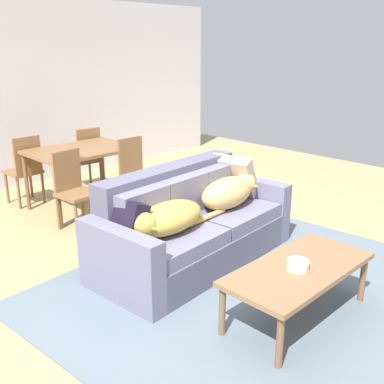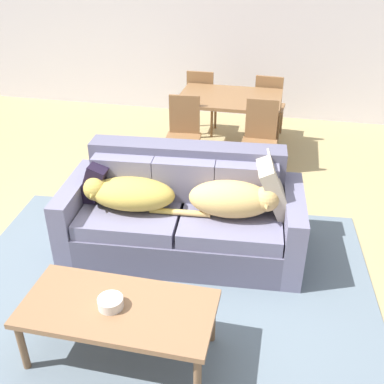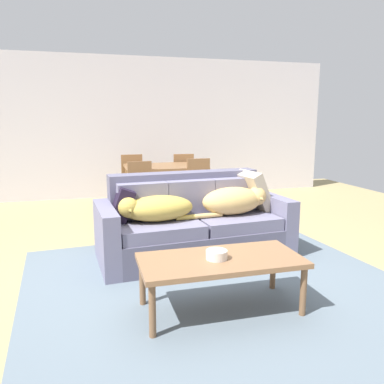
# 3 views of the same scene
# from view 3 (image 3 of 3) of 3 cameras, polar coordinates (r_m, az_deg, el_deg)

# --- Properties ---
(ground_plane) EXTENTS (10.00, 10.00, 0.00)m
(ground_plane) POSITION_cam_3_polar(r_m,az_deg,el_deg) (4.02, -1.03, -11.15)
(ground_plane) COLOR tan
(back_partition) EXTENTS (8.00, 0.12, 2.70)m
(back_partition) POSITION_cam_3_polar(r_m,az_deg,el_deg) (7.68, -8.46, 9.44)
(back_partition) COLOR silver
(back_partition) RESTS_ON ground
(area_rug) EXTENTS (3.64, 3.42, 0.01)m
(area_rug) POSITION_cam_3_polar(r_m,az_deg,el_deg) (3.57, 4.10, -14.00)
(area_rug) COLOR slate
(area_rug) RESTS_ON ground
(couch) EXTENTS (2.13, 1.07, 0.91)m
(couch) POSITION_cam_3_polar(r_m,az_deg,el_deg) (4.26, 0.10, -4.93)
(couch) COLOR #57556B
(couch) RESTS_ON ground
(dog_on_left_cushion) EXTENTS (0.92, 0.45, 0.27)m
(dog_on_left_cushion) POSITION_cam_3_polar(r_m,az_deg,el_deg) (3.96, -5.47, -2.44)
(dog_on_left_cushion) COLOR gold
(dog_on_left_cushion) RESTS_ON couch
(dog_on_right_cushion) EXTENTS (0.87, 0.40, 0.31)m
(dog_on_right_cushion) POSITION_cam_3_polar(r_m,az_deg,el_deg) (4.25, 6.45, -1.25)
(dog_on_right_cushion) COLOR tan
(dog_on_right_cushion) RESTS_ON couch
(throw_pillow_by_left_arm) EXTENTS (0.28, 0.37, 0.39)m
(throw_pillow_by_left_arm) POSITION_cam_3_polar(r_m,az_deg,el_deg) (4.06, -10.48, -1.85)
(throw_pillow_by_left_arm) COLOR black
(throw_pillow_by_left_arm) RESTS_ON couch
(throw_pillow_by_right_arm) EXTENTS (0.38, 0.51, 0.48)m
(throw_pillow_by_right_arm) POSITION_cam_3_polar(r_m,az_deg,el_deg) (4.55, 9.08, 0.16)
(throw_pillow_by_right_arm) COLOR #B8A990
(throw_pillow_by_right_arm) RESTS_ON couch
(coffee_table) EXTENTS (1.26, 0.60, 0.44)m
(coffee_table) POSITION_cam_3_polar(r_m,az_deg,el_deg) (3.03, 4.32, -10.59)
(coffee_table) COLOR #8A6241
(coffee_table) RESTS_ON ground
(bowl_on_coffee_table) EXTENTS (0.17, 0.17, 0.07)m
(bowl_on_coffee_table) POSITION_cam_3_polar(r_m,az_deg,el_deg) (2.98, 3.68, -9.30)
(bowl_on_coffee_table) COLOR silver
(bowl_on_coffee_table) RESTS_ON coffee_table
(dining_table) EXTENTS (1.25, 0.91, 0.78)m
(dining_table) POSITION_cam_3_polar(r_m,az_deg,el_deg) (6.21, -4.07, 3.29)
(dining_table) COLOR brown
(dining_table) RESTS_ON ground
(dining_chair_near_left) EXTENTS (0.44, 0.44, 0.90)m
(dining_chair_near_left) POSITION_cam_3_polar(r_m,az_deg,el_deg) (5.63, -7.52, 0.30)
(dining_chair_near_left) COLOR brown
(dining_chair_near_left) RESTS_ON ground
(dining_chair_near_right) EXTENTS (0.40, 0.40, 0.92)m
(dining_chair_near_right) POSITION_cam_3_polar(r_m,az_deg,el_deg) (5.81, 1.25, 0.83)
(dining_chair_near_right) COLOR brown
(dining_chair_near_right) RESTS_ON ground
(dining_chair_far_left) EXTENTS (0.41, 0.41, 0.92)m
(dining_chair_far_left) POSITION_cam_3_polar(r_m,az_deg,el_deg) (6.76, -9.02, 2.09)
(dining_chair_far_left) COLOR brown
(dining_chair_far_left) RESTS_ON ground
(dining_chair_far_right) EXTENTS (0.43, 0.43, 0.91)m
(dining_chair_far_right) POSITION_cam_3_polar(r_m,az_deg,el_deg) (6.94, -1.38, 2.36)
(dining_chair_far_right) COLOR brown
(dining_chair_far_right) RESTS_ON ground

